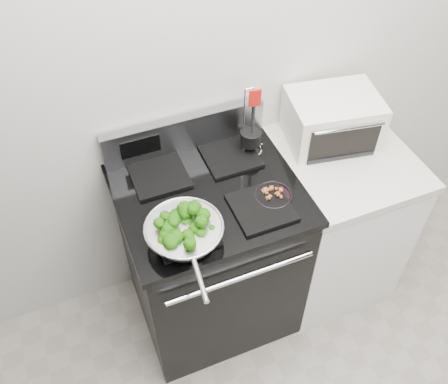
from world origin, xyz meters
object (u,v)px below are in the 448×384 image
gas_range (211,254)px  utensil_holder (251,140)px  bacon_plate (273,194)px  toaster_oven (332,119)px  skillet (184,232)px

gas_range → utensil_holder: (0.27, 0.17, 0.53)m
bacon_plate → toaster_oven: size_ratio=0.35×
gas_range → toaster_oven: size_ratio=2.48×
bacon_plate → utensil_holder: 0.31m
utensil_holder → toaster_oven: 0.41m
gas_range → bacon_plate: 0.55m
skillet → utensil_holder: 0.59m
bacon_plate → toaster_oven: (0.43, 0.27, 0.07)m
bacon_plate → utensil_holder: bearing=84.7°
toaster_oven → utensil_holder: bearing=-175.0°
skillet → utensil_holder: (0.45, 0.38, 0.01)m
skillet → utensil_holder: size_ratio=1.41×
gas_range → skillet: (-0.18, -0.21, 0.51)m
skillet → bacon_plate: size_ratio=3.07×
utensil_holder → toaster_oven: bearing=4.7°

